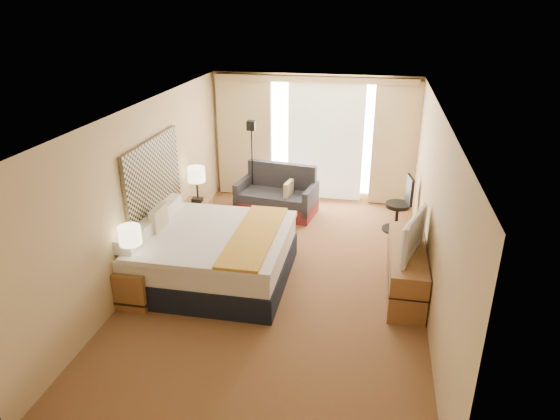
% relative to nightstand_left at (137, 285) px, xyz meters
% --- Properties ---
extents(floor, '(4.20, 7.00, 0.02)m').
position_rel_nightstand_left_xyz_m(floor, '(1.87, 1.05, -0.28)').
color(floor, '#582219').
rests_on(floor, ground).
extents(ceiling, '(4.20, 7.00, 0.02)m').
position_rel_nightstand_left_xyz_m(ceiling, '(1.87, 1.05, 2.33)').
color(ceiling, silver).
rests_on(ceiling, wall_back).
extents(wall_back, '(4.20, 0.02, 2.60)m').
position_rel_nightstand_left_xyz_m(wall_back, '(1.87, 4.55, 1.02)').
color(wall_back, tan).
rests_on(wall_back, ground).
extents(wall_front, '(4.20, 0.02, 2.60)m').
position_rel_nightstand_left_xyz_m(wall_front, '(1.87, -2.45, 1.02)').
color(wall_front, tan).
rests_on(wall_front, ground).
extents(wall_left, '(0.02, 7.00, 2.60)m').
position_rel_nightstand_left_xyz_m(wall_left, '(-0.23, 1.05, 1.02)').
color(wall_left, tan).
rests_on(wall_left, ground).
extents(wall_right, '(0.02, 7.00, 2.60)m').
position_rel_nightstand_left_xyz_m(wall_right, '(3.97, 1.05, 1.02)').
color(wall_right, tan).
rests_on(wall_right, ground).
extents(headboard, '(0.06, 1.85, 1.50)m').
position_rel_nightstand_left_xyz_m(headboard, '(-0.19, 1.25, 1.01)').
color(headboard, black).
rests_on(headboard, wall_left).
extents(nightstand_left, '(0.45, 0.52, 0.55)m').
position_rel_nightstand_left_xyz_m(nightstand_left, '(0.00, 0.00, 0.00)').
color(nightstand_left, olive).
rests_on(nightstand_left, floor).
extents(nightstand_right, '(0.45, 0.52, 0.55)m').
position_rel_nightstand_left_xyz_m(nightstand_right, '(0.00, 2.50, 0.00)').
color(nightstand_right, olive).
rests_on(nightstand_right, floor).
extents(media_dresser, '(0.50, 1.80, 0.70)m').
position_rel_nightstand_left_xyz_m(media_dresser, '(3.70, 1.05, 0.07)').
color(media_dresser, olive).
rests_on(media_dresser, floor).
extents(window, '(2.30, 0.02, 2.30)m').
position_rel_nightstand_left_xyz_m(window, '(2.12, 4.52, 1.04)').
color(window, silver).
rests_on(window, wall_back).
extents(curtains, '(4.12, 0.19, 2.56)m').
position_rel_nightstand_left_xyz_m(curtains, '(1.87, 4.44, 1.13)').
color(curtains, beige).
rests_on(curtains, floor).
extents(bed, '(2.29, 2.10, 1.11)m').
position_rel_nightstand_left_xyz_m(bed, '(0.81, 0.85, 0.13)').
color(bed, black).
rests_on(bed, floor).
extents(loveseat, '(1.63, 1.04, 0.95)m').
position_rel_nightstand_left_xyz_m(loveseat, '(1.30, 3.54, 0.04)').
color(loveseat, maroon).
rests_on(loveseat, floor).
extents(floor_lamp, '(0.22, 0.22, 1.77)m').
position_rel_nightstand_left_xyz_m(floor_lamp, '(0.72, 3.84, 0.98)').
color(floor_lamp, black).
rests_on(floor_lamp, floor).
extents(desk_chair, '(0.51, 0.51, 1.05)m').
position_rel_nightstand_left_xyz_m(desk_chair, '(3.68, 3.16, 0.19)').
color(desk_chair, black).
rests_on(desk_chair, floor).
extents(lamp_left, '(0.30, 0.30, 0.63)m').
position_rel_nightstand_left_xyz_m(lamp_left, '(-0.01, 0.00, 0.76)').
color(lamp_left, black).
rests_on(lamp_left, nightstand_left).
extents(lamp_right, '(0.31, 0.31, 0.66)m').
position_rel_nightstand_left_xyz_m(lamp_right, '(0.03, 2.51, 0.78)').
color(lamp_right, black).
rests_on(lamp_right, nightstand_right).
extents(tissue_box, '(0.14, 0.14, 0.12)m').
position_rel_nightstand_left_xyz_m(tissue_box, '(0.00, -0.08, 0.34)').
color(tissue_box, '#82B2C9').
rests_on(tissue_box, nightstand_left).
extents(telephone, '(0.19, 0.15, 0.07)m').
position_rel_nightstand_left_xyz_m(telephone, '(0.02, 2.49, 0.31)').
color(telephone, black).
rests_on(telephone, nightstand_right).
extents(television, '(0.44, 1.01, 0.58)m').
position_rel_nightstand_left_xyz_m(television, '(3.65, 0.89, 0.72)').
color(television, black).
rests_on(television, media_dresser).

